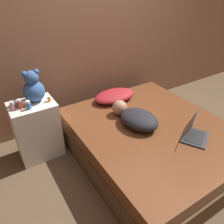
# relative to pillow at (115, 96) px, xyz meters

# --- Properties ---
(ground_plane) EXTENTS (12.00, 12.00, 0.00)m
(ground_plane) POSITION_rel_pillow_xyz_m (0.04, -0.73, -0.50)
(ground_plane) COLOR brown
(wall_back) EXTENTS (8.00, 0.06, 2.60)m
(wall_back) POSITION_rel_pillow_xyz_m (0.04, 0.50, 0.80)
(wall_back) COLOR #996B51
(wall_back) RESTS_ON ground_plane
(bed) EXTENTS (1.61, 1.89, 0.43)m
(bed) POSITION_rel_pillow_xyz_m (0.04, -0.73, -0.28)
(bed) COLOR #4C331E
(bed) RESTS_ON ground_plane
(nightstand) EXTENTS (0.48, 0.37, 0.69)m
(nightstand) POSITION_rel_pillow_xyz_m (-1.07, 0.00, -0.15)
(nightstand) COLOR silver
(nightstand) RESTS_ON ground_plane
(pillow) EXTENTS (0.58, 0.36, 0.13)m
(pillow) POSITION_rel_pillow_xyz_m (0.00, 0.00, 0.00)
(pillow) COLOR maroon
(pillow) RESTS_ON bed
(person_lying) EXTENTS (0.42, 0.66, 0.18)m
(person_lying) POSITION_rel_pillow_xyz_m (-0.10, -0.59, 0.02)
(person_lying) COLOR black
(person_lying) RESTS_ON bed
(laptop) EXTENTS (0.38, 0.36, 0.25)m
(laptop) POSITION_rel_pillow_xyz_m (0.25, -1.11, -0.01)
(laptop) COLOR #333338
(laptop) RESTS_ON bed
(teddy_bear) EXTENTS (0.23, 0.23, 0.36)m
(teddy_bear) POSITION_rel_pillow_xyz_m (-1.00, 0.05, 0.35)
(teddy_bear) COLOR #335693
(teddy_bear) RESTS_ON nightstand
(bottle_red) EXTENTS (0.04, 0.04, 0.11)m
(bottle_red) POSITION_rel_pillow_xyz_m (-1.19, -0.04, 0.25)
(bottle_red) COLOR #B72D2D
(bottle_red) RESTS_ON nightstand
(bottle_orange) EXTENTS (0.04, 0.04, 0.06)m
(bottle_orange) POSITION_rel_pillow_xyz_m (-0.88, -0.05, 0.23)
(bottle_orange) COLOR orange
(bottle_orange) RESTS_ON nightstand
(bottle_amber) EXTENTS (0.04, 0.04, 0.06)m
(bottle_amber) POSITION_rel_pillow_xyz_m (-1.14, -0.02, 0.22)
(bottle_amber) COLOR gold
(bottle_amber) RESTS_ON nightstand
(bottle_green) EXTENTS (0.04, 0.04, 0.08)m
(bottle_green) POSITION_rel_pillow_xyz_m (-1.22, 0.02, 0.23)
(bottle_green) COLOR #3D8E4C
(bottle_green) RESTS_ON nightstand
(bottle_blue) EXTENTS (0.05, 0.05, 0.10)m
(bottle_blue) POSITION_rel_pillow_xyz_m (-1.11, -0.09, 0.24)
(bottle_blue) COLOR #3866B2
(bottle_blue) RESTS_ON nightstand
(bottle_pink) EXTENTS (0.04, 0.04, 0.10)m
(bottle_pink) POSITION_rel_pillow_xyz_m (-1.26, -0.02, 0.24)
(bottle_pink) COLOR pink
(bottle_pink) RESTS_ON nightstand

